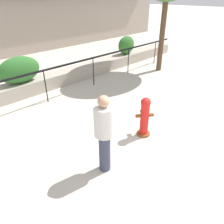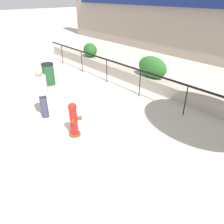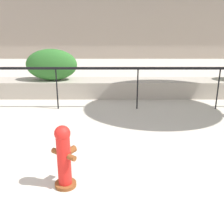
{
  "view_description": "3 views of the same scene",
  "coord_description": "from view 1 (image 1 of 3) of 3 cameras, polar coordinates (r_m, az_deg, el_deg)",
  "views": [
    {
      "loc": [
        -3.36,
        -1.46,
        3.36
      ],
      "look_at": [
        0.02,
        1.82,
        0.76
      ],
      "focal_mm": 35.0,
      "sensor_mm": 36.0,
      "label": 1
    },
    {
      "loc": [
        5.66,
        -1.42,
        3.82
      ],
      "look_at": [
        1.0,
        2.55,
        0.48
      ],
      "focal_mm": 35.0,
      "sensor_mm": 36.0,
      "label": 2
    },
    {
      "loc": [
        1.47,
        -3.04,
        3.01
      ],
      "look_at": [
        1.48,
        2.72,
        0.76
      ],
      "focal_mm": 50.0,
      "sensor_mm": 36.0,
      "label": 3
    }
  ],
  "objects": [
    {
      "name": "ground_plane",
      "position": [
        4.97,
        15.61,
        -14.95
      ],
      "size": [
        120.0,
        120.0,
        0.0
      ],
      "primitive_type": "plane",
      "color": "beige"
    },
    {
      "name": "planter_wall_low",
      "position": [
        8.75,
        -20.33,
        6.25
      ],
      "size": [
        18.0,
        0.7,
        0.5
      ],
      "primitive_type": "cube",
      "color": "#ADA393",
      "rests_on": "ground"
    },
    {
      "name": "fence_railing_segment",
      "position": [
        7.56,
        -17.4,
        9.55
      ],
      "size": [
        15.0,
        0.05,
        1.15
      ],
      "color": "black",
      "rests_on": "ground"
    },
    {
      "name": "hedge_bush_1",
      "position": [
        8.4,
        -23.07,
        10.06
      ],
      "size": [
        1.51,
        0.64,
        0.93
      ],
      "primitive_type": "ellipsoid",
      "color": "#2D6B28",
      "rests_on": "planter_wall_low"
    },
    {
      "name": "hedge_bush_2",
      "position": [
        11.76,
        3.76,
        17.04
      ],
      "size": [
        1.05,
        0.56,
        0.91
      ],
      "primitive_type": "ellipsoid",
      "color": "#2D6B28",
      "rests_on": "planter_wall_low"
    },
    {
      "name": "fire_hydrant",
      "position": [
        5.66,
        8.51,
        -1.16
      ],
      "size": [
        0.49,
        0.49,
        1.08
      ],
      "color": "brown",
      "rests_on": "ground"
    },
    {
      "name": "pedestrian",
      "position": [
        4.27,
        -2.04,
        -4.81
      ],
      "size": [
        0.46,
        0.46,
        1.73
      ],
      "color": "#383D56",
      "rests_on": "ground"
    }
  ]
}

